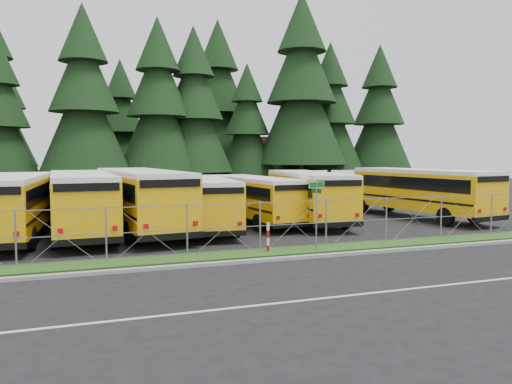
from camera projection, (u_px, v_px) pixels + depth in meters
ground at (274, 245)px, 21.57m from camera, size 120.00×120.00×0.00m
curb at (304, 257)px, 18.66m from camera, size 50.00×0.25×0.12m
grass_verge at (290, 251)px, 19.97m from camera, size 50.00×1.40×0.06m
road_lane_line at (379, 292)px, 14.06m from camera, size 50.00×0.12×0.01m
chainlink_fence at (283, 225)px, 20.56m from camera, size 44.00×0.10×2.00m
brick_building at (199, 162)px, 60.93m from camera, size 22.00×10.00×6.00m
bus_1 at (14, 207)px, 22.79m from camera, size 3.32×11.40×2.95m
bus_2 at (81, 204)px, 23.88m from camera, size 3.22×11.66×3.03m
bus_3 at (140, 201)px, 24.91m from camera, size 4.10×12.17×3.13m
bus_4 at (204, 204)px, 25.82m from camera, size 3.42×10.44×2.69m
bus_5 at (253, 200)px, 28.15m from camera, size 3.41×10.25×2.64m
bus_6 at (306, 197)px, 28.74m from camera, size 4.05×11.26×2.89m
bus_east at (417, 194)px, 30.48m from camera, size 4.21×11.71×3.00m
street_sign at (316, 201)px, 20.01m from camera, size 0.80×0.53×2.81m
striped_bollard at (268, 238)px, 19.74m from camera, size 0.11×0.11×1.20m
conifer_3 at (84, 103)px, 41.28m from camera, size 7.40×7.40×16.36m
conifer_4 at (158, 108)px, 44.29m from camera, size 7.26×7.26×16.05m
conifer_5 at (194, 112)px, 46.00m from camera, size 7.10×7.10×15.69m
conifer_6 at (247, 129)px, 49.96m from camera, size 5.88×5.88×13.01m
conifer_7 at (301, 93)px, 49.62m from camera, size 9.02×9.02×19.95m
conifer_8 at (330, 117)px, 53.23m from camera, size 7.16×7.16×15.83m
conifer_9 at (379, 118)px, 54.89m from camera, size 7.21×7.21×15.94m
conifer_11 at (121, 126)px, 51.50m from camera, size 6.20×6.20×13.71m
conifer_12 at (218, 105)px, 54.89m from camera, size 8.44×8.44×18.66m
conifer_13 at (298, 124)px, 56.36m from camera, size 6.70×6.70×14.82m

